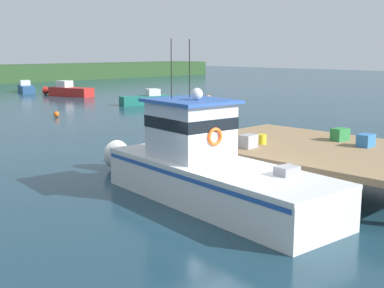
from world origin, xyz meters
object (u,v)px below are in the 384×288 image
Objects in this scene: deckhand_by_the_boat at (208,116)px; moored_boat_far_left at (149,99)px; mooring_buoy_channel_marker at (56,114)px; crate_stack_mid_dock at (366,140)px; mooring_buoy_inshore at (181,112)px; crate_stack_near_edge at (340,134)px; crate_single_far at (248,141)px; moored_boat_mid_harbor at (26,88)px; main_fishing_boat at (204,167)px; bait_bucket at (262,139)px; moored_boat_off_the_point at (68,91)px.

deckhand_by_the_boat reaches higher than moored_boat_far_left.
crate_stack_mid_dock is at bearing -93.03° from mooring_buoy_channel_marker.
moored_boat_far_left is 7.81m from mooring_buoy_inshore.
crate_stack_near_edge is 3.79m from crate_single_far.
crate_stack_near_edge reaches higher than crate_stack_mid_dock.
crate_single_far is at bearing -107.13° from moored_boat_mid_harbor.
crate_stack_near_edge is 0.37× the size of deckhand_by_the_boat.
main_fishing_boat reaches higher than bait_bucket.
main_fishing_boat is at bearing -110.16° from moored_boat_mid_harbor.
main_fishing_boat is 37.69m from moored_boat_off_the_point.
crate_stack_near_edge is 3.04m from bait_bucket.
crate_stack_mid_dock is 1.30m from crate_stack_near_edge.
bait_bucket is 0.07× the size of moored_boat_far_left.
crate_single_far reaches higher than mooring_buoy_inshore.
crate_single_far is (-3.03, 2.72, 0.01)m from crate_stack_mid_dock.
main_fishing_boat is at bearing -131.79° from mooring_buoy_inshore.
crate_stack_near_edge is 21.61m from mooring_buoy_channel_marker.
moored_boat_mid_harbor is 10.35× the size of mooring_buoy_inshore.
deckhand_by_the_boat is at bearing 80.39° from crate_single_far.
mooring_buoy_inshore is (10.47, 12.42, -1.81)m from deckhand_by_the_boat.
moored_boat_far_left is at bearing 59.02° from bait_bucket.
crate_stack_mid_dock reaches higher than mooring_buoy_channel_marker.
crate_stack_mid_dock is 1.23× the size of mooring_buoy_inshore.
crate_single_far is at bearing -99.61° from deckhand_by_the_boat.
crate_single_far is 0.37× the size of deckhand_by_the_boat.
crate_stack_mid_dock is 19.06m from mooring_buoy_inshore.
bait_bucket is at bearing -106.02° from moored_boat_mid_harbor.
deckhand_by_the_boat is 0.27× the size of moored_boat_off_the_point.
moored_boat_far_left is at bearing 65.85° from crate_stack_near_edge.
bait_bucket is 0.70× the size of mooring_buoy_inshore.
crate_stack_mid_dock is 37.94m from moored_boat_off_the_point.
moored_boat_off_the_point is at bearing 82.28° from mooring_buoy_inshore.
mooring_buoy_inshore is (13.40, 14.99, -0.76)m from main_fishing_boat.
crate_stack_near_edge is 1.23× the size of mooring_buoy_inshore.
deckhand_by_the_boat reaches higher than mooring_buoy_inshore.
main_fishing_boat reaches higher than mooring_buoy_inshore.
mooring_buoy_channel_marker is at bearing -111.82° from moored_boat_mid_harbor.
moored_boat_off_the_point is (12.54, 33.65, -0.85)m from bait_bucket.
moored_boat_far_left is (1.23, -19.38, 0.01)m from moored_boat_mid_harbor.
mooring_buoy_inshore reaches higher than mooring_buoy_channel_marker.
mooring_buoy_channel_marker is (6.79, 20.43, -0.81)m from main_fishing_boat.
crate_stack_mid_dock reaches higher than moored_boat_mid_harbor.
deckhand_by_the_boat is at bearing 118.34° from crate_stack_mid_dock.
crate_stack_near_edge is (0.44, 1.22, 0.01)m from crate_stack_mid_dock.
mooring_buoy_inshore is (7.37, 16.13, -1.18)m from crate_stack_near_edge.
main_fishing_boat is 3.51m from bait_bucket.
crate_stack_near_edge is at bearing -102.19° from moored_boat_mid_harbor.
mooring_buoy_inshore is at bearing 53.45° from crate_single_far.
moored_boat_off_the_point is at bearing -84.29° from moored_boat_mid_harbor.
main_fishing_boat is at bearing -172.21° from bait_bucket.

